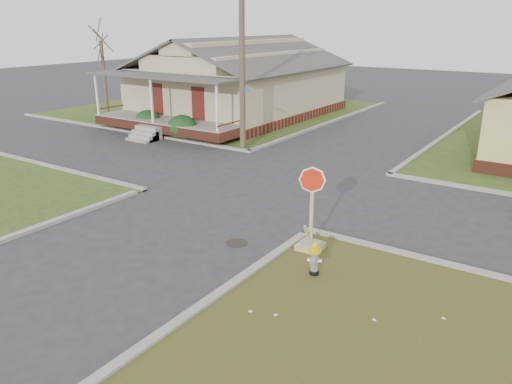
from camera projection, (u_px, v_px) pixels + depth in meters
The scene contains 11 objects.
ground at pixel (191, 222), 16.17m from camera, with size 120.00×120.00×0.00m, color #2D2C2F.
verge_far_left at pixel (217, 109), 37.16m from camera, with size 19.00×19.00×0.05m, color #2C4619.
curbs at pixel (272, 183), 20.10m from camera, with size 80.00×40.00×0.12m, color gray, non-canonical shape.
manhole at pixel (237, 243), 14.61m from camera, with size 0.64×0.64×0.01m, color black.
corner_house at pixel (239, 82), 33.82m from camera, with size 10.10×15.50×5.30m.
utility_pole at pixel (242, 55), 23.88m from camera, with size 1.80×0.28×9.00m.
tree_far_left at pixel (105, 78), 34.27m from camera, with size 0.22×0.22×4.90m, color #483829.
fire_hydrant at pixel (315, 257), 12.56m from camera, with size 0.33×0.33×0.88m.
stop_sign at pixel (311, 232), 13.96m from camera, with size 0.69×0.67×2.43m.
hedge_left at pixel (148, 121), 29.34m from camera, with size 1.55×1.27×1.18m, color #183D16.
hedge_right at pixel (182, 127), 27.40m from camera, with size 1.61×1.32×1.23m, color #183D16.
Camera 1 is at (10.08, -11.29, 6.14)m, focal length 35.00 mm.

